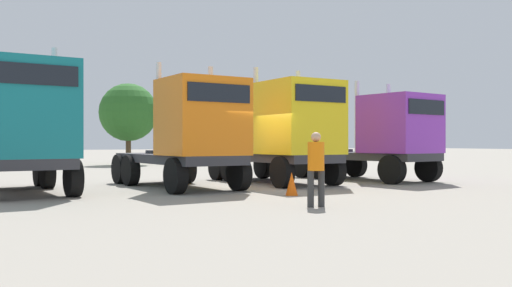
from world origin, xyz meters
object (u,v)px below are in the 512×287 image
(traffic_cone_near, at_px, (292,184))
(semi_truck_yellow, at_px, (290,131))
(visitor_in_hivis, at_px, (316,163))
(semi_truck_teal, at_px, (26,127))
(semi_truck_orange, at_px, (192,134))
(semi_truck_purple, at_px, (385,136))

(traffic_cone_near, bearing_deg, semi_truck_yellow, 60.18)
(visitor_in_hivis, relative_size, traffic_cone_near, 2.65)
(semi_truck_teal, relative_size, semi_truck_orange, 0.91)
(semi_truck_yellow, bearing_deg, visitor_in_hivis, -29.30)
(semi_truck_yellow, relative_size, visitor_in_hivis, 3.45)
(semi_truck_teal, bearing_deg, semi_truck_yellow, 85.55)
(semi_truck_teal, bearing_deg, visitor_in_hivis, 39.04)
(semi_truck_orange, xyz_separation_m, semi_truck_yellow, (3.93, 0.36, 0.12))
(semi_truck_orange, xyz_separation_m, traffic_cone_near, (1.89, -3.20, -1.49))
(visitor_in_hivis, bearing_deg, traffic_cone_near, -10.06)
(semi_truck_teal, bearing_deg, semi_truck_purple, 84.46)
(semi_truck_orange, bearing_deg, semi_truck_yellow, 89.81)
(semi_truck_yellow, xyz_separation_m, semi_truck_purple, (4.30, -0.18, -0.18))
(traffic_cone_near, bearing_deg, semi_truck_purple, 28.06)
(visitor_in_hivis, bearing_deg, semi_truck_purple, -41.23)
(semi_truck_orange, bearing_deg, semi_truck_teal, -97.70)
(semi_truck_yellow, distance_m, visitor_in_hivis, 6.97)
(semi_truck_teal, height_order, semi_truck_orange, semi_truck_teal)
(semi_truck_purple, relative_size, traffic_cone_near, 9.63)
(semi_truck_teal, distance_m, semi_truck_yellow, 8.94)
(semi_truck_teal, distance_m, visitor_in_hivis, 8.59)
(semi_truck_teal, height_order, visitor_in_hivis, semi_truck_teal)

